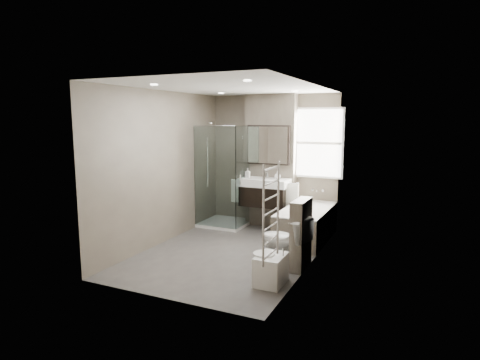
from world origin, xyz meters
The scene contains 15 objects.
room centered at (0.00, 0.00, 1.30)m, with size 2.70×3.90×2.70m.
vanity_pier centered at (0.00, 1.77, 1.30)m, with size 1.00×0.25×2.60m, color #5C5348.
vanity centered at (0.00, 1.43, 0.74)m, with size 0.95×0.47×0.66m.
mirror_cabinet centered at (0.00, 1.61, 1.63)m, with size 0.86×0.08×0.76m.
towel_left centered at (-0.56, 1.40, 0.72)m, with size 0.24×0.06×0.44m, color silver.
towel_right centered at (0.56, 1.40, 0.72)m, with size 0.24×0.06×0.44m, color silver.
shower_enclosure centered at (-0.75, 1.35, 0.49)m, with size 0.90×0.90×2.00m.
bathtub centered at (0.92, 1.10, 0.32)m, with size 0.75×1.60×0.57m.
window centered at (0.90, 1.88, 1.68)m, with size 0.98×0.06×1.33m.
toilet centered at (0.97, -0.26, 0.38)m, with size 0.42×0.74×0.76m, color white.
cistern_box centered at (1.21, -0.25, 0.50)m, with size 0.19×0.55×1.00m.
bidet centered at (1.01, -0.95, 0.20)m, with size 0.41×0.48×0.50m.
towel_radiator centered at (1.25, -1.60, 1.12)m, with size 0.03×0.49×1.10m.
soap_bottle_a centered at (-0.35, 1.42, 1.09)m, with size 0.08×0.08×0.18m, color white.
soap_bottle_b centered at (0.24, 1.48, 1.07)m, with size 0.12×0.12×0.15m, color white.
Camera 1 is at (2.72, -5.63, 2.12)m, focal length 30.00 mm.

